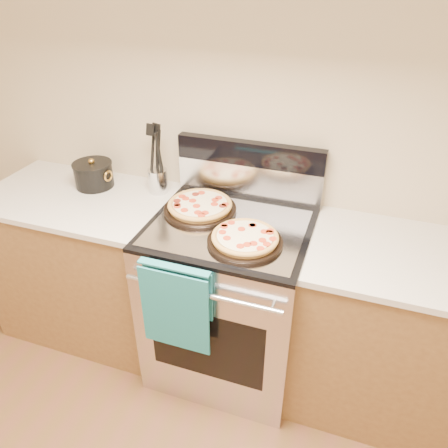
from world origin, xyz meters
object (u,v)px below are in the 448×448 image
(pepperoni_pizza_back, at_px, (200,206))
(pepperoni_pizza_front, at_px, (245,239))
(range_body, at_px, (229,300))
(saucepan, at_px, (94,175))
(utensil_crock, at_px, (158,181))

(pepperoni_pizza_back, height_order, pepperoni_pizza_front, pepperoni_pizza_back)
(range_body, relative_size, saucepan, 4.36)
(range_body, bearing_deg, pepperoni_pizza_front, -49.14)
(utensil_crock, height_order, saucepan, utensil_crock)
(pepperoni_pizza_front, height_order, utensil_crock, utensil_crock)
(range_body, xyz_separation_m, saucepan, (-0.84, 0.16, 0.52))
(saucepan, bearing_deg, utensil_crock, 8.74)
(pepperoni_pizza_front, xyz_separation_m, saucepan, (-0.96, 0.29, 0.02))
(range_body, distance_m, pepperoni_pizza_back, 0.54)
(range_body, xyz_separation_m, pepperoni_pizza_front, (0.11, -0.13, 0.50))
(utensil_crock, bearing_deg, saucepan, -171.26)
(pepperoni_pizza_back, relative_size, saucepan, 1.72)
(pepperoni_pizza_front, bearing_deg, range_body, 130.86)
(range_body, bearing_deg, saucepan, 169.26)
(pepperoni_pizza_back, height_order, saucepan, saucepan)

